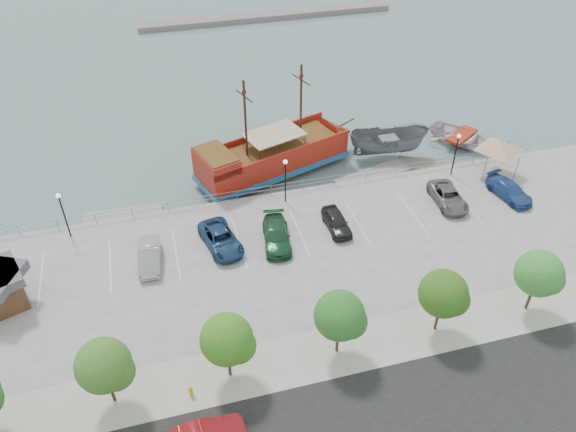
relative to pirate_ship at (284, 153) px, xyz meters
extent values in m
plane|color=slate|center=(-1.52, -12.89, -1.80)|extent=(160.00, 160.00, 0.00)
cube|color=black|center=(-1.52, -28.89, -0.79)|extent=(100.00, 8.00, 0.04)
cube|color=#B6B49F|center=(-1.52, -22.89, -0.79)|extent=(100.00, 4.00, 0.05)
cylinder|color=gray|center=(-1.52, -5.09, 0.15)|extent=(50.00, 0.06, 0.06)
cylinder|color=gray|center=(-1.52, -5.09, -0.25)|extent=(50.00, 0.06, 0.06)
cube|color=gray|center=(8.48, 42.11, -1.40)|extent=(40.00, 3.00, 0.80)
cube|color=#9F2012|center=(-1.17, -0.38, -0.08)|extent=(15.17, 8.80, 2.35)
cube|color=#1F5B93|center=(-1.17, -0.38, -0.85)|extent=(15.51, 9.14, 0.54)
cone|color=#9F2012|center=(6.40, 2.09, -0.08)|extent=(4.10, 5.03, 4.34)
cube|color=#9F2012|center=(-6.76, -2.21, 1.73)|extent=(3.99, 5.15, 1.27)
cube|color=brown|center=(-6.76, -2.21, 2.40)|extent=(3.70, 4.74, 0.11)
cube|color=brown|center=(-0.74, -0.24, 1.14)|extent=(12.42, 7.44, 0.14)
cube|color=#9F2012|center=(-1.85, 1.68, 1.41)|extent=(13.82, 4.67, 0.63)
cube|color=#9F2012|center=(-0.50, -2.45, 1.41)|extent=(13.82, 4.67, 0.63)
cylinder|color=#382111|center=(1.84, 0.60, 4.80)|extent=(0.27, 0.27, 7.42)
cylinder|color=#382111|center=(-3.75, -1.23, 4.80)|extent=(0.27, 0.27, 7.42)
cylinder|color=#382111|center=(1.84, 0.60, 7.07)|extent=(0.96, 2.62, 0.13)
cylinder|color=#382111|center=(-3.75, -1.23, 7.07)|extent=(0.96, 2.62, 0.13)
cube|color=beige|center=(-1.00, -0.33, 2.45)|extent=(6.06, 4.90, 0.11)
cylinder|color=#382111|center=(7.00, 2.29, 1.00)|extent=(2.19, 0.84, 0.54)
imported|color=slate|center=(10.57, -0.60, -0.30)|extent=(8.22, 4.47, 3.01)
imported|color=silver|center=(18.93, -0.32, -1.11)|extent=(7.62, 8.20, 1.38)
cube|color=gray|center=(-15.44, -3.69, -1.61)|extent=(6.76, 2.17, 0.38)
cube|color=gray|center=(7.82, -3.69, -1.58)|extent=(7.99, 4.18, 0.44)
cube|color=gray|center=(14.50, -3.69, -1.59)|extent=(7.56, 4.82, 0.42)
cylinder|color=slate|center=(17.41, -5.27, 0.43)|extent=(0.09, 0.09, 2.46)
cylinder|color=slate|center=(20.23, -5.97, 0.43)|extent=(0.09, 0.09, 2.46)
cylinder|color=slate|center=(16.71, -8.08, 0.43)|extent=(0.09, 0.09, 2.46)
cylinder|color=slate|center=(19.52, -8.79, 0.43)|extent=(0.09, 0.09, 2.46)
pyramid|color=silver|center=(18.47, -7.03, 2.60)|extent=(5.69, 5.69, 1.01)
cylinder|color=#D7CD03|center=(-12.05, -23.69, -0.49)|extent=(0.25, 0.25, 0.63)
sphere|color=#D7CD03|center=(-12.05, -23.69, -0.15)|extent=(0.27, 0.27, 0.27)
cylinder|color=black|center=(-19.52, -6.39, 1.20)|extent=(0.12, 0.12, 4.00)
sphere|color=#FFF2CC|center=(-19.52, -6.39, 3.30)|extent=(0.36, 0.36, 0.36)
cylinder|color=black|center=(-1.52, -6.39, 1.20)|extent=(0.12, 0.12, 4.00)
sphere|color=#FFF2CC|center=(-1.52, -6.39, 3.30)|extent=(0.36, 0.36, 0.36)
cylinder|color=black|center=(14.48, -6.39, 1.20)|extent=(0.12, 0.12, 4.00)
sphere|color=#FFF2CC|center=(14.48, -6.39, 3.30)|extent=(0.36, 0.36, 0.36)
cylinder|color=#473321|center=(-16.52, -22.89, 0.30)|extent=(0.20, 0.20, 2.20)
sphere|color=#366420|center=(-16.52, -22.89, 2.60)|extent=(3.20, 3.20, 3.20)
sphere|color=#366420|center=(-15.92, -23.19, 2.20)|extent=(2.20, 2.20, 2.20)
cylinder|color=#473321|center=(-9.52, -22.89, 0.30)|extent=(0.20, 0.20, 2.20)
sphere|color=#336A19|center=(-9.52, -22.89, 2.60)|extent=(3.20, 3.20, 3.20)
sphere|color=#336A19|center=(-8.92, -23.19, 2.20)|extent=(2.20, 2.20, 2.20)
cylinder|color=#473321|center=(-2.52, -22.89, 0.30)|extent=(0.20, 0.20, 2.20)
sphere|color=#286021|center=(-2.52, -22.89, 2.60)|extent=(3.20, 3.20, 3.20)
sphere|color=#286021|center=(-1.92, -23.19, 2.20)|extent=(2.20, 2.20, 2.20)
cylinder|color=#473321|center=(4.48, -22.89, 0.30)|extent=(0.20, 0.20, 2.20)
sphere|color=#2D5917|center=(4.48, -22.89, 2.60)|extent=(3.20, 3.20, 3.20)
sphere|color=#2D5917|center=(5.08, -23.19, 2.20)|extent=(2.20, 2.20, 2.20)
cylinder|color=#473321|center=(11.48, -22.89, 0.30)|extent=(0.20, 0.20, 2.20)
sphere|color=#34782E|center=(11.48, -22.89, 2.60)|extent=(3.20, 3.20, 3.20)
sphere|color=#34782E|center=(12.08, -23.19, 2.20)|extent=(2.20, 2.20, 2.20)
imported|color=#A5A6AB|center=(-13.51, -11.26, -0.08)|extent=(1.92, 4.52, 1.45)
imported|color=navy|center=(-7.95, -10.76, -0.09)|extent=(3.37, 5.52, 1.43)
imported|color=#1F4F30|center=(-3.63, -11.48, -0.07)|extent=(2.78, 5.29, 1.46)
imported|color=#242424|center=(1.55, -11.07, -0.11)|extent=(1.70, 4.08, 1.38)
imported|color=slate|center=(11.99, -10.34, -0.13)|extent=(2.56, 5.00, 1.35)
imported|color=#2A4C8F|center=(17.63, -10.90, -0.12)|extent=(2.75, 5.00, 1.37)
camera|label=1|loc=(-11.63, -44.34, 28.67)|focal=35.00mm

